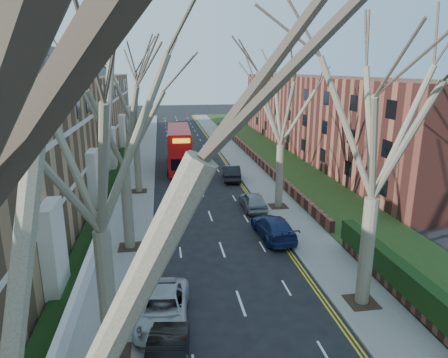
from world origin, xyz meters
name	(u,v)px	position (x,y,z in m)	size (l,w,h in m)	color
pavement_left	(141,165)	(-6.00, 39.00, 0.06)	(3.00, 102.00, 0.12)	slate
pavement_right	(241,161)	(6.00, 39.00, 0.06)	(3.00, 102.00, 0.12)	slate
terrace_left	(49,130)	(-13.65, 31.00, 5.53)	(9.70, 78.00, 13.60)	#8F6D49
flats_right	(320,115)	(17.46, 43.00, 4.98)	(13.97, 54.00, 10.00)	brown
front_wall_left	(120,178)	(-7.65, 31.00, 0.62)	(0.30, 78.00, 1.00)	white
grass_verge_right	(277,159)	(10.50, 39.00, 0.15)	(6.00, 102.00, 0.06)	#1F3513
tree_left_mid	(91,112)	(-5.70, 6.00, 9.56)	(10.50, 10.50, 14.71)	brown
tree_left_far	(120,100)	(-5.70, 16.00, 9.24)	(10.15, 10.15, 14.22)	brown
tree_left_dist	(133,85)	(-5.70, 28.00, 9.56)	(10.50, 10.50, 14.71)	brown
tree_right_mid	(382,103)	(5.70, 8.00, 9.56)	(10.50, 10.50, 14.71)	brown
tree_right_far	(283,92)	(5.70, 22.00, 9.24)	(10.15, 10.15, 14.22)	brown
double_decker_bus	(179,149)	(-1.57, 36.57, 2.21)	(2.96, 10.80, 4.50)	red
car_left_far	(163,309)	(-3.70, 8.09, 0.67)	(2.22, 4.81, 1.34)	#A9AAAF
car_right_near	(273,227)	(3.68, 16.34, 0.73)	(2.05, 5.03, 1.46)	navy
car_right_mid	(253,201)	(3.58, 22.00, 0.72)	(1.70, 4.22, 1.44)	gray
car_right_far	(232,172)	(3.42, 30.99, 0.77)	(1.62, 4.64, 1.53)	black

